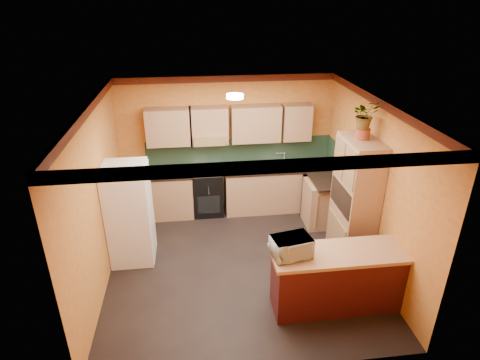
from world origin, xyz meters
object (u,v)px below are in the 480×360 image
object	(u,v)px
stove	(208,192)
fridge	(129,214)
pantry	(354,202)
breakfast_bar	(338,281)
microwave	(291,247)
base_cabinets_back	(239,191)

from	to	relation	value
stove	fridge	distance (m)	1.97
pantry	stove	bearing A→B (deg)	141.36
breakfast_bar	microwave	xyz separation A→B (m)	(-0.70, 0.00, 0.63)
stove	pantry	bearing A→B (deg)	-38.64
breakfast_bar	base_cabinets_back	bearing A→B (deg)	109.36
fridge	breakfast_bar	distance (m)	3.38
fridge	microwave	distance (m)	2.76
breakfast_bar	microwave	bearing A→B (deg)	180.00
base_cabinets_back	stove	distance (m)	0.63
stove	breakfast_bar	bearing A→B (deg)	-60.57
base_cabinets_back	microwave	xyz separation A→B (m)	(0.33, -2.94, 0.63)
microwave	pantry	bearing A→B (deg)	29.04
pantry	microwave	distance (m)	1.73
pantry	microwave	xyz separation A→B (m)	(-1.31, -1.12, 0.02)
fridge	breakfast_bar	xyz separation A→B (m)	(2.99, -1.54, -0.41)
stove	fridge	bearing A→B (deg)	-133.48
pantry	breakfast_bar	world-z (taller)	pantry
fridge	pantry	distance (m)	3.63
stove	breakfast_bar	xyz separation A→B (m)	(1.66, -2.94, -0.02)
stove	pantry	xyz separation A→B (m)	(2.27, -1.82, 0.59)
base_cabinets_back	fridge	bearing A→B (deg)	-144.35
stove	fridge	size ratio (longest dim) A/B	0.54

